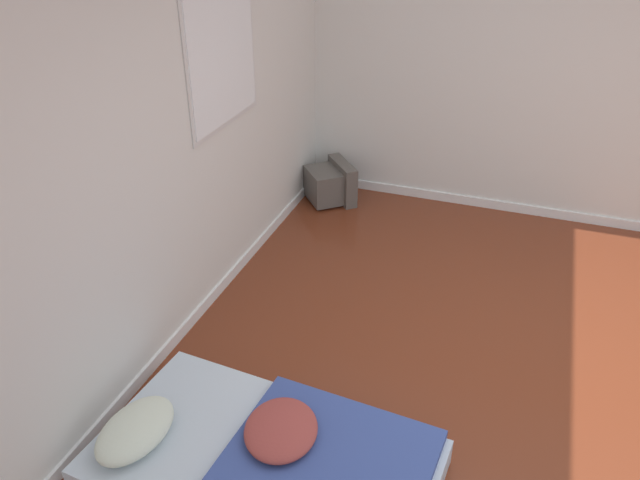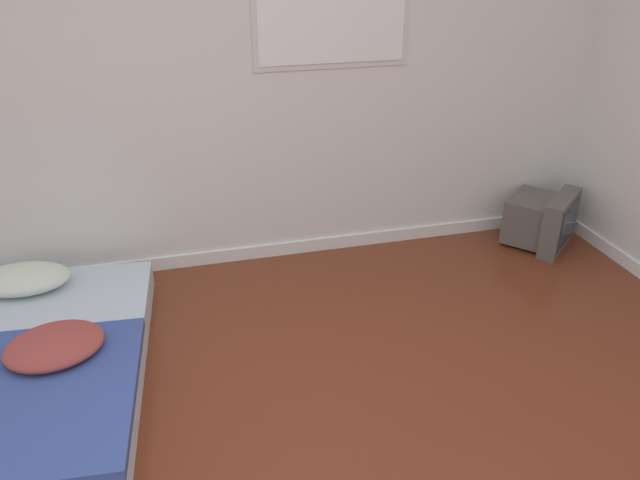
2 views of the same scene
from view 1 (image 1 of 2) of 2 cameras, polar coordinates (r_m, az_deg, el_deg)
name	(u,v)px [view 1 (image 1 of 2)]	position (r m, az deg, el deg)	size (l,w,h in m)	color
ground_plane	(542,406)	(4.22, 19.61, -14.14)	(20.00, 20.00, 0.00)	maroon
wall_back	(169,158)	(4.08, -13.67, 7.27)	(7.64, 0.08, 2.60)	silver
wall_right	(584,84)	(5.97, 22.99, 12.96)	(0.08, 7.31, 2.60)	silver
mattress_bed	(264,463)	(3.56, -5.14, -19.68)	(1.18, 1.88, 0.31)	silver
crt_tv	(331,183)	(6.23, 1.03, 5.20)	(0.61, 0.60, 0.39)	#56514C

